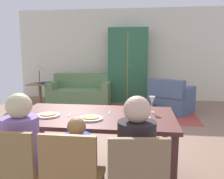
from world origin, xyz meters
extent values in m
cube|color=#856553|center=(0.00, 0.45, -0.01)|extent=(6.78, 6.09, 0.02)
cube|color=beige|center=(0.00, 3.54, 1.35)|extent=(6.78, 0.10, 2.70)
cube|color=brown|center=(-0.07, -1.22, 0.74)|extent=(1.73, 0.96, 0.04)
cube|color=brown|center=(-0.88, -1.64, 0.36)|extent=(0.06, 0.06, 0.72)
cube|color=brown|center=(0.74, -1.64, 0.36)|extent=(0.06, 0.06, 0.72)
cube|color=brown|center=(-0.88, -0.80, 0.36)|extent=(0.06, 0.06, 0.72)
cube|color=brown|center=(0.74, -0.80, 0.36)|extent=(0.06, 0.06, 0.72)
cylinder|color=silver|center=(-0.55, -1.34, 0.77)|extent=(0.25, 0.25, 0.02)
cylinder|color=#E5924E|center=(-0.55, -1.34, 0.78)|extent=(0.17, 0.17, 0.01)
cylinder|color=silver|center=(-0.07, -1.40, 0.77)|extent=(0.25, 0.25, 0.02)
cylinder|color=gold|center=(-0.07, -1.40, 0.78)|extent=(0.17, 0.17, 0.01)
cylinder|color=silver|center=(0.41, -1.32, 0.77)|extent=(0.25, 0.25, 0.02)
cylinder|color=silver|center=(0.56, -1.04, 0.76)|extent=(0.06, 0.06, 0.01)
cylinder|color=silver|center=(0.56, -1.04, 0.81)|extent=(0.01, 0.01, 0.09)
cone|color=silver|center=(0.56, -1.04, 0.90)|extent=(0.07, 0.07, 0.09)
cube|color=silver|center=(-0.33, -1.27, 0.76)|extent=(0.03, 0.15, 0.01)
cube|color=silver|center=(0.09, -1.12, 0.76)|extent=(0.02, 0.17, 0.01)
cube|color=olive|center=(-0.55, -1.98, 0.43)|extent=(0.44, 0.44, 0.04)
cube|color=olive|center=(-0.54, -2.17, 0.66)|extent=(0.42, 0.06, 0.42)
cylinder|color=#8669B2|center=(-0.55, -1.92, 0.68)|extent=(0.30, 0.30, 0.46)
sphere|color=beige|center=(-0.55, -1.92, 1.00)|extent=(0.21, 0.21, 0.21)
cube|color=olive|center=(-0.07, -1.98, 0.43)|extent=(0.42, 0.42, 0.04)
cube|color=olive|center=(-0.07, -2.17, 0.66)|extent=(0.42, 0.04, 0.42)
cylinder|color=#304DB8|center=(-0.07, -1.92, 0.62)|extent=(0.22, 0.22, 0.33)
sphere|color=#A57647|center=(-0.07, -1.92, 0.85)|extent=(0.15, 0.15, 0.15)
cube|color=olive|center=(0.43, -2.17, 0.66)|extent=(0.42, 0.09, 0.42)
cylinder|color=#282124|center=(0.41, -1.92, 0.68)|extent=(0.30, 0.30, 0.46)
sphere|color=#E2B092|center=(0.41, -1.92, 1.00)|extent=(0.21, 0.21, 0.21)
cube|color=#A33B34|center=(0.38, 1.84, 0.00)|extent=(2.60, 1.80, 0.01)
cube|color=#648555|center=(-1.27, 2.64, 0.21)|extent=(1.68, 0.84, 0.42)
cube|color=#648555|center=(-1.27, 2.98, 0.62)|extent=(1.68, 0.20, 0.40)
cube|color=#648555|center=(-2.02, 2.64, 0.52)|extent=(0.18, 0.84, 0.20)
cube|color=#648555|center=(-0.52, 2.64, 0.52)|extent=(0.18, 0.84, 0.20)
cube|color=#495E7B|center=(1.16, 2.04, 0.21)|extent=(1.16, 1.16, 0.42)
cube|color=#495E7B|center=(0.99, 1.75, 0.62)|extent=(0.83, 0.61, 0.40)
cube|color=#495E7B|center=(1.45, 1.86, 0.52)|extent=(0.59, 0.81, 0.20)
cube|color=#495E7B|center=(0.88, 2.21, 0.52)|extent=(0.59, 0.81, 0.20)
cube|color=#2B6141|center=(0.03, 3.15, 1.05)|extent=(1.10, 0.56, 2.10)
cube|color=gold|center=(0.03, 2.87, 1.05)|extent=(0.02, 0.01, 1.89)
sphere|color=gold|center=(-0.03, 2.86, 1.05)|extent=(0.04, 0.04, 0.04)
sphere|color=gold|center=(0.09, 2.86, 1.05)|extent=(0.04, 0.04, 0.04)
cube|color=olive|center=(-2.34, 2.44, 0.56)|extent=(0.56, 0.56, 0.03)
cylinder|color=olive|center=(-2.34, 2.44, 0.27)|extent=(0.08, 0.08, 0.55)
cylinder|color=olive|center=(-2.34, 2.44, 0.01)|extent=(0.36, 0.36, 0.03)
cylinder|color=#474A3B|center=(-2.34, 2.44, 0.59)|extent=(0.16, 0.16, 0.02)
cylinder|color=#474A3B|center=(-2.34, 2.44, 0.77)|extent=(0.02, 0.02, 0.34)
cone|color=#CBA996|center=(-2.34, 2.44, 1.03)|extent=(0.26, 0.26, 0.18)
cube|color=maroon|center=(-2.15, 2.47, 0.59)|extent=(0.22, 0.16, 0.03)
cube|color=#275878|center=(-2.15, 2.42, 0.62)|extent=(0.22, 0.16, 0.03)
cube|color=#2D2025|center=(0.61, 1.54, 0.13)|extent=(0.32, 0.16, 0.26)
camera|label=1|loc=(0.44, -3.68, 1.44)|focal=37.98mm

